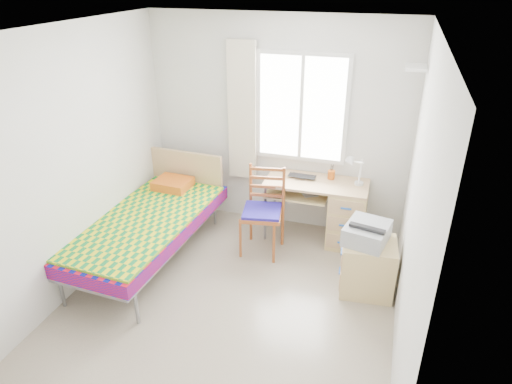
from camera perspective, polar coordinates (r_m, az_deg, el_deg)
floor at (r=4.75m, az=-3.29°, el=-13.40°), size 3.50×3.50×0.00m
ceiling at (r=3.68m, az=-4.38°, el=19.53°), size 3.50×3.50×0.00m
wall_back at (r=5.60m, az=2.62°, el=8.26°), size 3.20×0.00×3.20m
wall_left at (r=4.82m, az=-21.89°, el=3.28°), size 0.00×3.50×3.50m
wall_right at (r=3.83m, az=19.27°, el=-2.16°), size 0.00×3.50×3.50m
window at (r=5.44m, az=5.72°, el=10.37°), size 1.10×0.04×1.30m
curtain at (r=5.61m, az=-1.75°, el=9.90°), size 0.35×0.05×1.70m
floating_shelf at (r=4.89m, az=19.40°, el=14.50°), size 0.20×0.32×0.03m
bed at (r=5.28m, az=-13.15°, el=-3.63°), size 1.13×2.23×0.94m
desk at (r=5.55m, az=10.64°, el=-2.40°), size 1.22×0.57×0.76m
chair at (r=5.23m, az=0.99°, el=-1.76°), size 0.51×0.51×1.03m
cabinet at (r=4.85m, az=13.74°, el=-9.04°), size 0.57×0.52×0.57m
printer at (r=4.66m, az=13.70°, el=-4.92°), size 0.48×0.53×0.20m
laptop at (r=5.47m, az=5.65°, el=1.73°), size 0.34×0.23×0.03m
pen_cup at (r=5.51m, az=9.39°, el=2.14°), size 0.10×0.10×0.11m
task_lamp at (r=5.24m, az=12.19°, el=2.99°), size 0.22×0.32×0.40m
book at (r=5.49m, az=5.73°, el=-0.24°), size 0.27×0.30×0.02m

